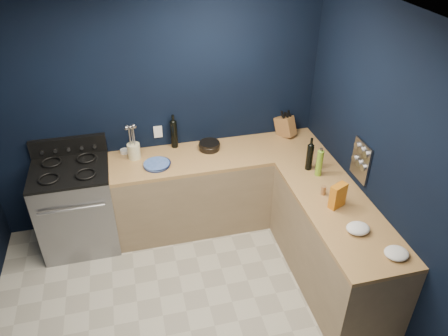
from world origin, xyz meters
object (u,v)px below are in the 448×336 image
object	(u,v)px
gas_range	(78,208)
knife_block	(285,126)
utensil_crock	(134,151)
crouton_bag	(338,196)
plate_stack	(157,165)

from	to	relation	value
gas_range	knife_block	bearing A→B (deg)	5.58
gas_range	utensil_crock	xyz separation A→B (m)	(0.65, 0.14, 0.52)
gas_range	crouton_bag	world-z (taller)	crouton_bag
gas_range	plate_stack	distance (m)	0.98
plate_stack	crouton_bag	size ratio (longest dim) A/B	1.16
gas_range	utensil_crock	distance (m)	0.85
utensil_crock	knife_block	bearing A→B (deg)	3.03
utensil_crock	crouton_bag	bearing A→B (deg)	-36.50
plate_stack	crouton_bag	distance (m)	1.81
gas_range	knife_block	xyz separation A→B (m)	(2.35, 0.23, 0.55)
gas_range	utensil_crock	size ratio (longest dim) A/B	5.60
gas_range	utensil_crock	world-z (taller)	utensil_crock
plate_stack	crouton_bag	world-z (taller)	crouton_bag
gas_range	plate_stack	xyz separation A→B (m)	(0.86, -0.07, 0.46)
gas_range	crouton_bag	distance (m)	2.65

